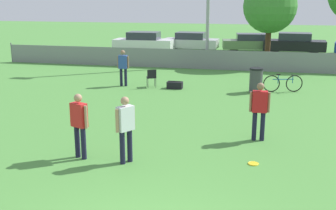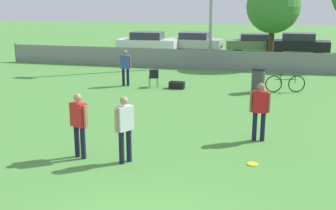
{
  "view_description": "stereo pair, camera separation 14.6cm",
  "coord_description": "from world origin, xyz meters",
  "px_view_note": "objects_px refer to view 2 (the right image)",
  "views": [
    {
      "loc": [
        1.72,
        -5.53,
        3.97
      ],
      "look_at": [
        -0.83,
        5.55,
        1.05
      ],
      "focal_mm": 45.0,
      "sensor_mm": 36.0,
      "label": 1
    },
    {
      "loc": [
        1.86,
        -5.5,
        3.97
      ],
      "look_at": [
        -0.83,
        5.55,
        1.05
      ],
      "focal_mm": 45.0,
      "sensor_mm": 36.0,
      "label": 2
    }
  ],
  "objects_px": {
    "folding_chair_sideline": "(154,77)",
    "parked_car_white": "(147,42)",
    "spectator_in_blue": "(125,65)",
    "parked_car_dark": "(298,43)",
    "frisbee_disc": "(253,164)",
    "parked_car_olive": "(255,43)",
    "tree_near_pole": "(273,7)",
    "player_receiver_white": "(125,125)",
    "parked_car_silver": "(194,41)",
    "gear_bag_sideline": "(177,85)",
    "player_defender_red": "(79,121)",
    "bicycle_sideline": "(285,84)",
    "trash_bin": "(258,80)",
    "player_thrower_red": "(260,108)"
  },
  "relations": [
    {
      "from": "trash_bin",
      "to": "parked_car_dark",
      "type": "distance_m",
      "value": 14.17
    },
    {
      "from": "spectator_in_blue",
      "to": "parked_car_olive",
      "type": "distance_m",
      "value": 15.23
    },
    {
      "from": "player_receiver_white",
      "to": "gear_bag_sideline",
      "type": "distance_m",
      "value": 8.85
    },
    {
      "from": "player_defender_red",
      "to": "parked_car_silver",
      "type": "relative_size",
      "value": 0.39
    },
    {
      "from": "frisbee_disc",
      "to": "parked_car_white",
      "type": "distance_m",
      "value": 22.52
    },
    {
      "from": "bicycle_sideline",
      "to": "parked_car_white",
      "type": "xyz_separation_m",
      "value": [
        -9.75,
        12.17,
        0.32
      ]
    },
    {
      "from": "tree_near_pole",
      "to": "folding_chair_sideline",
      "type": "distance_m",
      "value": 9.5
    },
    {
      "from": "parked_car_silver",
      "to": "parked_car_dark",
      "type": "xyz_separation_m",
      "value": [
        7.67,
        -0.08,
        0.05
      ]
    },
    {
      "from": "player_defender_red",
      "to": "parked_car_olive",
      "type": "height_order",
      "value": "player_defender_red"
    },
    {
      "from": "tree_near_pole",
      "to": "player_defender_red",
      "type": "bearing_deg",
      "value": -105.7
    },
    {
      "from": "folding_chair_sideline",
      "to": "bicycle_sideline",
      "type": "relative_size",
      "value": 0.49
    },
    {
      "from": "frisbee_disc",
      "to": "folding_chair_sideline",
      "type": "relative_size",
      "value": 0.33
    },
    {
      "from": "spectator_in_blue",
      "to": "parked_car_silver",
      "type": "bearing_deg",
      "value": -93.26
    },
    {
      "from": "parked_car_silver",
      "to": "parked_car_dark",
      "type": "distance_m",
      "value": 7.67
    },
    {
      "from": "parked_car_white",
      "to": "parked_car_olive",
      "type": "distance_m",
      "value": 8.1
    },
    {
      "from": "tree_near_pole",
      "to": "bicycle_sideline",
      "type": "height_order",
      "value": "tree_near_pole"
    },
    {
      "from": "parked_car_white",
      "to": "player_defender_red",
      "type": "bearing_deg",
      "value": -79.1
    },
    {
      "from": "frisbee_disc",
      "to": "parked_car_dark",
      "type": "bearing_deg",
      "value": 84.33
    },
    {
      "from": "player_receiver_white",
      "to": "parked_car_olive",
      "type": "bearing_deg",
      "value": 28.6
    },
    {
      "from": "parked_car_dark",
      "to": "parked_car_olive",
      "type": "bearing_deg",
      "value": 177.78
    },
    {
      "from": "bicycle_sideline",
      "to": "parked_car_silver",
      "type": "xyz_separation_m",
      "value": [
        -6.43,
        13.72,
        0.29
      ]
    },
    {
      "from": "frisbee_disc",
      "to": "parked_car_olive",
      "type": "relative_size",
      "value": 0.06
    },
    {
      "from": "bicycle_sideline",
      "to": "gear_bag_sideline",
      "type": "bearing_deg",
      "value": 169.47
    },
    {
      "from": "tree_near_pole",
      "to": "parked_car_silver",
      "type": "distance_m",
      "value": 9.18
    },
    {
      "from": "spectator_in_blue",
      "to": "parked_car_dark",
      "type": "distance_m",
      "value": 16.28
    },
    {
      "from": "spectator_in_blue",
      "to": "parked_car_silver",
      "type": "distance_m",
      "value": 14.08
    },
    {
      "from": "gear_bag_sideline",
      "to": "trash_bin",
      "type": "bearing_deg",
      "value": 0.48
    },
    {
      "from": "player_thrower_red",
      "to": "frisbee_disc",
      "type": "xyz_separation_m",
      "value": [
        -0.06,
        -1.85,
        -0.95
      ]
    },
    {
      "from": "folding_chair_sideline",
      "to": "parked_car_white",
      "type": "distance_m",
      "value": 13.15
    },
    {
      "from": "folding_chair_sideline",
      "to": "parked_car_silver",
      "type": "height_order",
      "value": "parked_car_silver"
    },
    {
      "from": "player_receiver_white",
      "to": "trash_bin",
      "type": "relative_size",
      "value": 1.59
    },
    {
      "from": "folding_chair_sideline",
      "to": "parked_car_silver",
      "type": "distance_m",
      "value": 14.1
    },
    {
      "from": "tree_near_pole",
      "to": "parked_car_olive",
      "type": "distance_m",
      "value": 7.47
    },
    {
      "from": "spectator_in_blue",
      "to": "folding_chair_sideline",
      "type": "bearing_deg",
      "value": 178.55
    },
    {
      "from": "frisbee_disc",
      "to": "parked_car_olive",
      "type": "distance_m",
      "value": 22.53
    },
    {
      "from": "bicycle_sideline",
      "to": "spectator_in_blue",
      "type": "bearing_deg",
      "value": 167.81
    },
    {
      "from": "gear_bag_sideline",
      "to": "parked_car_olive",
      "type": "height_order",
      "value": "parked_car_olive"
    },
    {
      "from": "gear_bag_sideline",
      "to": "parked_car_olive",
      "type": "distance_m",
      "value": 14.6
    },
    {
      "from": "tree_near_pole",
      "to": "parked_car_dark",
      "type": "height_order",
      "value": "tree_near_pole"
    },
    {
      "from": "trash_bin",
      "to": "gear_bag_sideline",
      "type": "distance_m",
      "value": 3.56
    },
    {
      "from": "parked_car_silver",
      "to": "gear_bag_sideline",
      "type": "bearing_deg",
      "value": -80.18
    },
    {
      "from": "player_defender_red",
      "to": "bicycle_sideline",
      "type": "relative_size",
      "value": 1.0
    },
    {
      "from": "spectator_in_blue",
      "to": "parked_car_white",
      "type": "relative_size",
      "value": 0.37
    },
    {
      "from": "spectator_in_blue",
      "to": "tree_near_pole",
      "type": "bearing_deg",
      "value": -131.22
    },
    {
      "from": "bicycle_sideline",
      "to": "parked_car_dark",
      "type": "height_order",
      "value": "parked_car_dark"
    },
    {
      "from": "tree_near_pole",
      "to": "player_receiver_white",
      "type": "bearing_deg",
      "value": -101.62
    },
    {
      "from": "player_receiver_white",
      "to": "spectator_in_blue",
      "type": "distance_m",
      "value": 9.33
    },
    {
      "from": "parked_car_white",
      "to": "parked_car_olive",
      "type": "height_order",
      "value": "parked_car_white"
    },
    {
      "from": "player_receiver_white",
      "to": "parked_car_silver",
      "type": "relative_size",
      "value": 0.39
    },
    {
      "from": "player_thrower_red",
      "to": "spectator_in_blue",
      "type": "xyz_separation_m",
      "value": [
        -6.2,
        6.37,
        -0.02
      ]
    }
  ]
}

